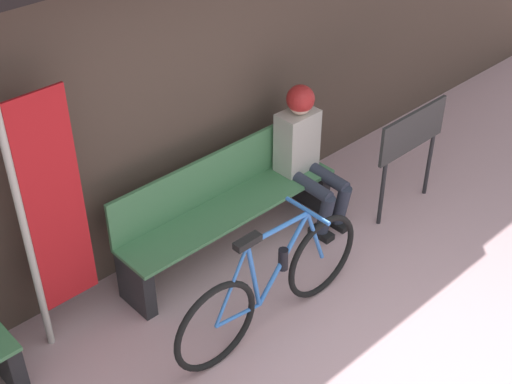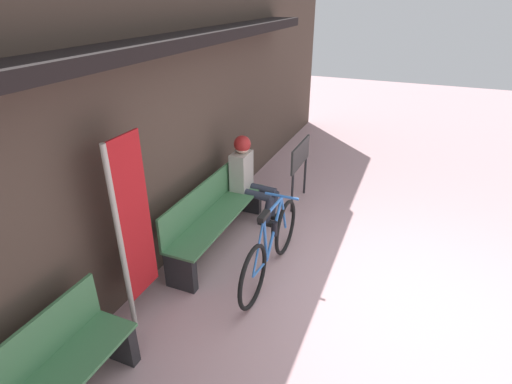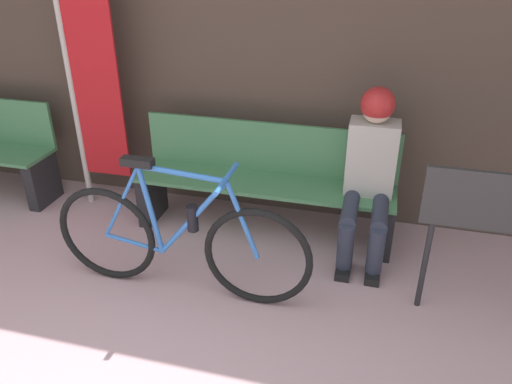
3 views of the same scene
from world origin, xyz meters
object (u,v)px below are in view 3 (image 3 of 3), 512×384
Objects in this scene: park_bench_near at (265,183)px; banner_pole at (90,85)px; signboard at (497,214)px; person_seated at (371,165)px; bicycle at (179,241)px.

park_bench_near is 1.04× the size of banner_pole.
park_bench_near is at bearing 156.60° from signboard.
banner_pole is 3.03m from signboard.
person_seated is at bearing -8.69° from park_bench_near.
person_seated is 1.26× the size of signboard.
park_bench_near is at bearing 68.65° from bicycle.
bicycle is 1.88m from signboard.
banner_pole is (-1.43, 0.06, 0.64)m from park_bench_near.
person_seated reaches higher than signboard.
bicycle is at bearing -40.91° from banner_pole.
park_bench_near is 1.66m from signboard.
person_seated reaches higher than park_bench_near.
banner_pole is 1.95× the size of signboard.
person_seated is 0.90m from signboard.
banner_pole reaches higher than person_seated.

